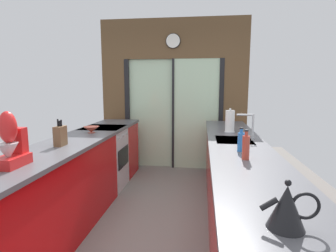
{
  "coord_description": "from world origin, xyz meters",
  "views": [
    {
      "loc": [
        0.53,
        -2.49,
        1.52
      ],
      "look_at": [
        0.09,
        0.95,
        1.0
      ],
      "focal_mm": 28.71,
      "sensor_mm": 36.0,
      "label": 1
    }
  ],
  "objects_px": {
    "oven_range": "(104,158)",
    "stand_mixer": "(11,145)",
    "soap_bottle_far": "(241,141)",
    "soap_bottle_near": "(246,147)",
    "kettle": "(287,207)",
    "knife_block": "(60,136)",
    "paper_towel_roll": "(230,121)",
    "mixing_bowl": "(91,129)"
  },
  "relations": [
    {
      "from": "oven_range",
      "to": "stand_mixer",
      "type": "xyz_separation_m",
      "value": [
        0.02,
        -1.94,
        0.63
      ]
    },
    {
      "from": "soap_bottle_far",
      "to": "soap_bottle_near",
      "type": "bearing_deg",
      "value": -90.0
    },
    {
      "from": "kettle",
      "to": "soap_bottle_far",
      "type": "height_order",
      "value": "soap_bottle_far"
    },
    {
      "from": "knife_block",
      "to": "oven_range",
      "type": "bearing_deg",
      "value": 90.85
    },
    {
      "from": "oven_range",
      "to": "knife_block",
      "type": "bearing_deg",
      "value": -89.15
    },
    {
      "from": "soap_bottle_near",
      "to": "paper_towel_roll",
      "type": "distance_m",
      "value": 1.33
    },
    {
      "from": "soap_bottle_near",
      "to": "soap_bottle_far",
      "type": "distance_m",
      "value": 0.28
    },
    {
      "from": "soap_bottle_near",
      "to": "paper_towel_roll",
      "type": "relative_size",
      "value": 0.79
    },
    {
      "from": "soap_bottle_far",
      "to": "oven_range",
      "type": "bearing_deg",
      "value": 145.35
    },
    {
      "from": "mixing_bowl",
      "to": "kettle",
      "type": "height_order",
      "value": "kettle"
    },
    {
      "from": "knife_block",
      "to": "paper_towel_roll",
      "type": "xyz_separation_m",
      "value": [
        1.78,
        1.04,
        0.04
      ]
    },
    {
      "from": "soap_bottle_near",
      "to": "paper_towel_roll",
      "type": "xyz_separation_m",
      "value": [
        0.0,
        1.33,
        0.04
      ]
    },
    {
      "from": "mixing_bowl",
      "to": "stand_mixer",
      "type": "xyz_separation_m",
      "value": [
        0.0,
        -1.47,
        0.12
      ]
    },
    {
      "from": "soap_bottle_far",
      "to": "paper_towel_roll",
      "type": "relative_size",
      "value": 0.71
    },
    {
      "from": "stand_mixer",
      "to": "paper_towel_roll",
      "type": "bearing_deg",
      "value": 44.51
    },
    {
      "from": "soap_bottle_far",
      "to": "paper_towel_roll",
      "type": "xyz_separation_m",
      "value": [
        0.0,
        1.05,
        0.05
      ]
    },
    {
      "from": "paper_towel_roll",
      "to": "mixing_bowl",
      "type": "bearing_deg",
      "value": -171.11
    },
    {
      "from": "soap_bottle_far",
      "to": "kettle",
      "type": "bearing_deg",
      "value": -89.9
    },
    {
      "from": "kettle",
      "to": "soap_bottle_far",
      "type": "xyz_separation_m",
      "value": [
        -0.0,
        1.37,
        -0.0
      ]
    },
    {
      "from": "oven_range",
      "to": "stand_mixer",
      "type": "relative_size",
      "value": 2.19
    },
    {
      "from": "mixing_bowl",
      "to": "kettle",
      "type": "xyz_separation_m",
      "value": [
        1.78,
        -2.14,
        0.05
      ]
    },
    {
      "from": "stand_mixer",
      "to": "kettle",
      "type": "relative_size",
      "value": 1.7
    },
    {
      "from": "knife_block",
      "to": "soap_bottle_near",
      "type": "xyz_separation_m",
      "value": [
        1.78,
        -0.29,
        0.0
      ]
    },
    {
      "from": "mixing_bowl",
      "to": "soap_bottle_near",
      "type": "bearing_deg",
      "value": -30.64
    },
    {
      "from": "kettle",
      "to": "soap_bottle_far",
      "type": "relative_size",
      "value": 1.1
    },
    {
      "from": "paper_towel_roll",
      "to": "knife_block",
      "type": "bearing_deg",
      "value": -149.63
    },
    {
      "from": "mixing_bowl",
      "to": "kettle",
      "type": "relative_size",
      "value": 0.81
    },
    {
      "from": "soap_bottle_near",
      "to": "oven_range",
      "type": "bearing_deg",
      "value": 139.69
    },
    {
      "from": "oven_range",
      "to": "paper_towel_roll",
      "type": "height_order",
      "value": "paper_towel_roll"
    },
    {
      "from": "oven_range",
      "to": "stand_mixer",
      "type": "distance_m",
      "value": 2.04
    },
    {
      "from": "soap_bottle_near",
      "to": "mixing_bowl",
      "type": "bearing_deg",
      "value": 149.36
    },
    {
      "from": "knife_block",
      "to": "mixing_bowl",
      "type": "bearing_deg",
      "value": 90.0
    },
    {
      "from": "oven_range",
      "to": "soap_bottle_far",
      "type": "xyz_separation_m",
      "value": [
        1.8,
        -1.24,
        0.56
      ]
    },
    {
      "from": "knife_block",
      "to": "paper_towel_roll",
      "type": "height_order",
      "value": "paper_towel_roll"
    },
    {
      "from": "oven_range",
      "to": "paper_towel_roll",
      "type": "xyz_separation_m",
      "value": [
        1.8,
        -0.19,
        0.61
      ]
    },
    {
      "from": "mixing_bowl",
      "to": "knife_block",
      "type": "relative_size",
      "value": 0.74
    },
    {
      "from": "oven_range",
      "to": "knife_block",
      "type": "distance_m",
      "value": 1.36
    },
    {
      "from": "kettle",
      "to": "oven_range",
      "type": "bearing_deg",
      "value": 124.54
    },
    {
      "from": "soap_bottle_far",
      "to": "paper_towel_roll",
      "type": "distance_m",
      "value": 1.05
    },
    {
      "from": "oven_range",
      "to": "soap_bottle_near",
      "type": "xyz_separation_m",
      "value": [
        1.8,
        -1.53,
        0.57
      ]
    },
    {
      "from": "knife_block",
      "to": "kettle",
      "type": "distance_m",
      "value": 2.25
    },
    {
      "from": "mixing_bowl",
      "to": "kettle",
      "type": "distance_m",
      "value": 2.79
    }
  ]
}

